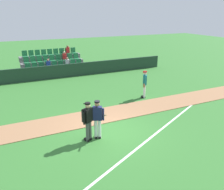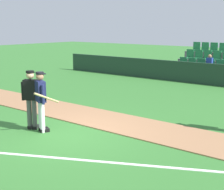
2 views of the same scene
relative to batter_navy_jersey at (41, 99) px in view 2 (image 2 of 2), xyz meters
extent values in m
plane|color=#33702D|center=(0.69, 0.30, -0.97)|extent=(80.00, 80.00, 0.00)
cube|color=#9E704C|center=(0.69, 2.11, -0.95)|extent=(28.00, 1.89, 0.03)
cube|color=white|center=(3.69, -0.20, -0.96)|extent=(10.79, 5.42, 0.01)
cube|color=#1E3828|center=(0.69, 10.64, -0.41)|extent=(20.00, 0.16, 1.12)
cube|color=slate|center=(0.69, 12.51, -0.82)|extent=(5.55, 2.95, 0.30)
cube|color=slate|center=(0.69, 11.66, -0.47)|extent=(5.45, 0.85, 0.40)
cube|color=#237542|center=(-1.51, 11.56, -0.22)|extent=(0.44, 0.40, 0.08)
cube|color=#237542|center=(-1.51, 11.78, 0.03)|extent=(0.44, 0.08, 0.50)
cube|color=#237542|center=(-0.96, 11.56, -0.22)|extent=(0.44, 0.40, 0.08)
cube|color=#237542|center=(-0.96, 11.78, 0.03)|extent=(0.44, 0.08, 0.50)
cube|color=#237542|center=(-0.41, 11.56, -0.22)|extent=(0.44, 0.40, 0.08)
cube|color=#237542|center=(-0.41, 11.78, 0.03)|extent=(0.44, 0.08, 0.50)
cube|color=#237542|center=(0.14, 11.56, -0.22)|extent=(0.44, 0.40, 0.08)
cube|color=#237542|center=(0.14, 11.78, 0.03)|extent=(0.44, 0.08, 0.50)
cube|color=#263F99|center=(0.14, 11.61, 0.08)|extent=(0.32, 0.22, 0.52)
sphere|color=#9E7051|center=(0.14, 11.61, 0.43)|extent=(0.20, 0.20, 0.20)
cube|color=#237542|center=(0.69, 11.56, -0.22)|extent=(0.44, 0.40, 0.08)
cube|color=#237542|center=(0.69, 11.78, 0.03)|extent=(0.44, 0.08, 0.50)
cube|color=#237542|center=(-1.51, 12.41, 0.18)|extent=(0.44, 0.40, 0.08)
cube|color=#237542|center=(-1.51, 12.63, 0.43)|extent=(0.44, 0.08, 0.50)
cube|color=#237542|center=(-0.96, 12.41, 0.18)|extent=(0.44, 0.40, 0.08)
cube|color=#237542|center=(-0.96, 12.63, 0.43)|extent=(0.44, 0.08, 0.50)
cube|color=#237542|center=(-0.41, 12.41, 0.18)|extent=(0.44, 0.40, 0.08)
cube|color=#237542|center=(-0.41, 12.63, 0.43)|extent=(0.44, 0.08, 0.50)
cube|color=#237542|center=(0.14, 12.41, 0.18)|extent=(0.44, 0.40, 0.08)
cube|color=#237542|center=(0.14, 12.63, 0.43)|extent=(0.44, 0.08, 0.50)
cube|color=#237542|center=(-1.51, 13.26, 0.58)|extent=(0.44, 0.40, 0.08)
cube|color=#237542|center=(-1.51, 13.48, 0.83)|extent=(0.44, 0.08, 0.50)
cube|color=#237542|center=(-0.96, 13.26, 0.58)|extent=(0.44, 0.40, 0.08)
cube|color=#237542|center=(-0.96, 13.48, 0.83)|extent=(0.44, 0.08, 0.50)
cube|color=#237542|center=(-0.41, 13.26, 0.58)|extent=(0.44, 0.40, 0.08)
cube|color=#237542|center=(-0.41, 13.48, 0.83)|extent=(0.44, 0.08, 0.50)
cube|color=#237542|center=(0.14, 13.26, 0.58)|extent=(0.44, 0.40, 0.08)
cube|color=#237542|center=(0.14, 13.48, 0.83)|extent=(0.44, 0.08, 0.50)
cylinder|color=white|center=(-0.08, 0.03, -0.52)|extent=(0.14, 0.14, 0.90)
cylinder|color=white|center=(0.06, -0.04, -0.52)|extent=(0.14, 0.14, 0.90)
cube|color=black|center=(-0.06, 0.08, -0.92)|extent=(0.22, 0.29, 0.10)
cube|color=black|center=(0.09, 0.02, -0.92)|extent=(0.22, 0.29, 0.10)
cube|color=#191E47|center=(-0.01, 0.00, 0.23)|extent=(0.46, 0.37, 0.60)
cylinder|color=#191E47|center=(-0.24, 0.10, 0.18)|extent=(0.09, 0.09, 0.55)
cylinder|color=#191E47|center=(0.22, -0.11, 0.18)|extent=(0.09, 0.09, 0.55)
sphere|color=#9E7051|center=(-0.01, 0.00, 0.66)|extent=(0.22, 0.22, 0.22)
cylinder|color=black|center=(-0.01, 0.00, 0.76)|extent=(0.23, 0.23, 0.06)
cube|color=black|center=(0.03, 0.09, 0.73)|extent=(0.21, 0.18, 0.02)
cylinder|color=tan|center=(0.26, -0.01, 0.08)|extent=(0.16, 0.80, 0.41)
cylinder|color=#4C4C4C|center=(-0.50, -0.05, -0.52)|extent=(0.14, 0.14, 0.90)
cylinder|color=#4C4C4C|center=(-0.36, 0.02, -0.52)|extent=(0.14, 0.14, 0.90)
cube|color=black|center=(-0.53, 0.00, -0.92)|extent=(0.23, 0.29, 0.10)
cube|color=black|center=(-0.39, 0.07, -0.92)|extent=(0.23, 0.29, 0.10)
cube|color=black|center=(-0.43, -0.02, 0.23)|extent=(0.46, 0.38, 0.60)
cylinder|color=black|center=(-0.65, -0.14, 0.18)|extent=(0.09, 0.09, 0.55)
cylinder|color=black|center=(-0.21, 0.10, 0.18)|extent=(0.09, 0.09, 0.55)
sphere|color=tan|center=(-0.43, -0.02, 0.66)|extent=(0.22, 0.22, 0.22)
cylinder|color=black|center=(-0.43, -0.02, 0.76)|extent=(0.23, 0.23, 0.06)
cube|color=black|center=(-0.47, 0.07, 0.73)|extent=(0.22, 0.19, 0.02)
cube|color=black|center=(-0.49, 0.10, 0.23)|extent=(0.42, 0.28, 0.56)
camera|label=1|loc=(-3.31, -8.50, 4.30)|focal=37.57mm
camera|label=2|loc=(7.52, -6.15, 2.08)|focal=54.47mm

